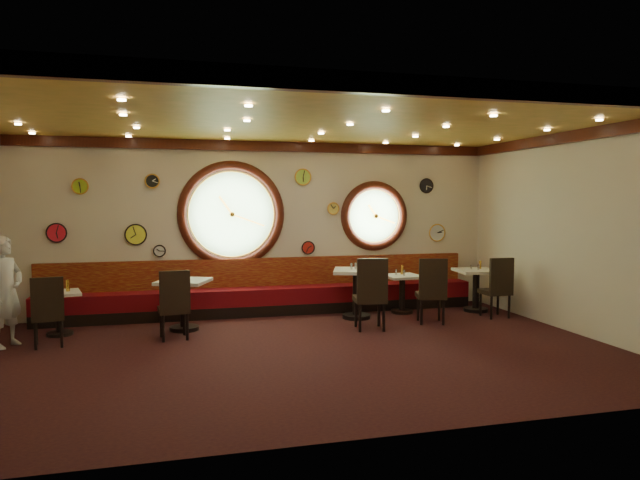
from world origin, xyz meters
The scene contains 53 objects.
floor centered at (0.00, 0.00, 0.00)m, with size 9.00×6.00×0.00m, color black.
ceiling centered at (0.00, 0.00, 3.20)m, with size 9.00×6.00×0.02m, color gold.
wall_back centered at (0.00, 3.00, 1.60)m, with size 9.00×0.02×3.20m, color beige.
wall_front centered at (0.00, -3.00, 1.60)m, with size 9.00×0.02×3.20m, color beige.
wall_right centered at (4.50, 0.00, 1.60)m, with size 0.02×6.00×3.20m, color beige.
molding_back centered at (0.00, 2.95, 3.11)m, with size 9.00×0.10×0.18m, color #38110A.
molding_front centered at (0.00, -2.95, 3.11)m, with size 9.00×0.10×0.18m, color #38110A.
molding_right centered at (4.45, 0.00, 3.11)m, with size 0.10×6.00×0.18m, color #38110A.
banquette_base centered at (0.00, 2.72, 0.10)m, with size 8.00×0.55×0.20m, color black.
banquette_seat centered at (0.00, 2.72, 0.35)m, with size 8.00×0.55×0.30m, color #59070F.
banquette_back centered at (0.00, 2.94, 0.75)m, with size 8.00×0.10×0.55m, color #63070D.
porthole_left_glass centered at (-0.60, 3.00, 1.85)m, with size 1.66×1.66×0.02m, color #74A965.
porthole_left_frame centered at (-0.60, 2.98, 1.85)m, with size 1.98×1.98×0.18m, color #38110A.
porthole_left_ring centered at (-0.60, 2.95, 1.85)m, with size 1.61×1.61×0.03m, color gold.
porthole_right_glass centered at (2.20, 3.00, 1.80)m, with size 1.10×1.10×0.02m, color #74A965.
porthole_right_frame centered at (2.20, 2.98, 1.80)m, with size 1.38×1.38×0.18m, color #38110A.
porthole_right_ring centered at (2.20, 2.95, 1.80)m, with size 1.09×1.09×0.03m, color gold.
wall_clock_0 centered at (-2.00, 2.96, 2.45)m, with size 0.24×0.24×0.03m, color black.
wall_clock_1 centered at (0.75, 2.96, 2.55)m, with size 0.30×0.30×0.03m, color #A7DC45.
wall_clock_2 centered at (-3.60, 2.96, 1.55)m, with size 0.32×0.32×0.03m, color red.
wall_clock_3 centered at (-1.90, 2.96, 1.20)m, with size 0.20×0.20×0.03m, color silver.
wall_clock_4 centered at (0.85, 2.96, 1.20)m, with size 0.24×0.24×0.03m, color red.
wall_clock_5 centered at (-2.30, 2.96, 1.50)m, with size 0.36×0.36×0.03m, color #EFF336.
wall_clock_6 centered at (-3.20, 2.96, 2.35)m, with size 0.26×0.26×0.03m, color #A6CC28.
wall_clock_7 centered at (1.35, 2.96, 1.95)m, with size 0.22×0.22×0.03m, color #DFC34A.
wall_clock_8 centered at (3.55, 2.96, 1.45)m, with size 0.34×0.34×0.03m, color silver.
wall_clock_9 centered at (3.30, 2.96, 2.40)m, with size 0.28×0.28×0.03m, color black.
table_a centered at (-3.40, 1.89, 0.43)m, with size 0.75×0.75×0.68m.
table_b centered at (-1.51, 1.76, 0.52)m, with size 0.98×0.98×0.83m.
table_c centered at (1.50, 1.95, 0.56)m, with size 1.02×1.02×0.88m.
table_d centered at (2.48, 2.20, 0.45)m, with size 0.69×0.69×0.71m.
table_e centered at (3.90, 1.99, 0.51)m, with size 0.80×0.80×0.80m.
chair_a centered at (-3.41, 1.12, 0.59)m, with size 0.50×0.50×0.63m.
chair_b centered at (-1.66, 1.11, 0.61)m, with size 0.49×0.49×0.66m.
chair_c centered at (1.42, 0.96, 0.68)m, with size 0.56×0.56×0.73m.
chair_d centered at (2.59, 1.16, 0.65)m, with size 0.58×0.58×0.70m.
chair_e centered at (3.96, 1.32, 0.62)m, with size 0.46×0.46×0.68m.
condiment_a_salt centered at (-3.43, 1.98, 0.74)m, with size 0.04×0.04×0.11m, color silver.
condiment_b_salt centered at (-1.58, 1.85, 0.88)m, with size 0.04×0.04×0.11m, color silver.
condiment_c_salt centered at (1.40, 1.96, 0.94)m, with size 0.04×0.04×0.11m, color silver.
condiment_d_salt centered at (2.37, 2.25, 0.77)m, with size 0.04×0.04×0.11m, color silver.
condiment_a_pepper centered at (-3.43, 1.89, 0.73)m, with size 0.03×0.03×0.09m, color silver.
condiment_b_pepper centered at (-1.43, 1.76, 0.88)m, with size 0.04×0.04×0.11m, color silver.
condiment_c_pepper centered at (1.49, 1.97, 0.94)m, with size 0.04×0.04×0.11m, color silver.
condiment_d_pepper centered at (2.48, 2.12, 0.77)m, with size 0.04×0.04×0.11m, color silver.
condiment_a_bottle centered at (-3.27, 1.91, 0.78)m, with size 0.06×0.06×0.18m, color gold.
condiment_b_bottle centered at (-1.45, 1.86, 0.90)m, with size 0.05×0.05×0.15m, color gold.
condiment_c_bottle centered at (1.67, 2.08, 0.97)m, with size 0.06×0.06×0.18m, color gold.
condiment_d_bottle centered at (2.52, 2.31, 0.80)m, with size 0.06×0.06×0.18m, color gold.
condiment_e_salt centered at (3.83, 2.05, 0.84)m, with size 0.03×0.03×0.09m, color silver.
condiment_e_pepper centered at (3.91, 1.93, 0.86)m, with size 0.04×0.04×0.11m, color silver.
condiment_e_bottle centered at (4.01, 2.05, 0.88)m, with size 0.05×0.05×0.16m, color gold.
waiter centered at (-4.00, 1.33, 0.80)m, with size 0.58×0.38×1.60m, color silver.
Camera 1 is at (-1.67, -7.65, 2.11)m, focal length 32.00 mm.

